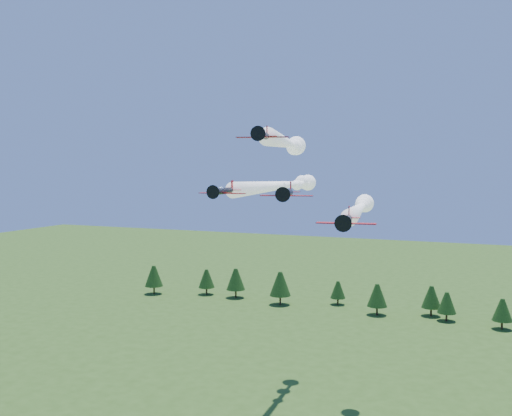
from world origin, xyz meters
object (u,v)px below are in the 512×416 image
at_px(plane_lead, 288,143).
at_px(plane_right, 360,208).
at_px(plane_slot, 287,193).
at_px(plane_left, 285,185).

relative_size(plane_lead, plane_right, 0.98).
bearing_deg(plane_lead, plane_right, 26.89).
xyz_separation_m(plane_right, plane_slot, (-7.15, -19.36, 3.33)).
bearing_deg(plane_left, plane_lead, -70.92).
distance_m(plane_lead, plane_slot, 13.92).
bearing_deg(plane_right, plane_slot, -118.11).
height_order(plane_lead, plane_left, plane_lead).
distance_m(plane_lead, plane_right, 17.87).
height_order(plane_left, plane_right, plane_left).
distance_m(plane_lead, plane_left, 17.40).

